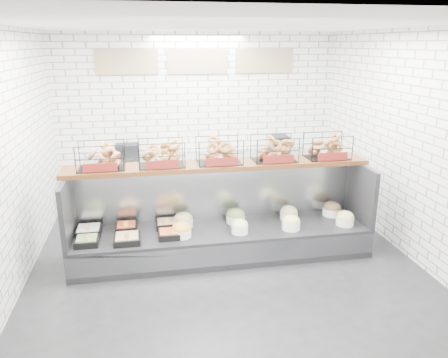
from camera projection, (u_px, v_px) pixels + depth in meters
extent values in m
plane|color=black|center=(226.00, 265.00, 5.76)|extent=(5.50, 5.50, 0.00)
cube|color=white|center=(198.00, 118.00, 7.90)|extent=(5.00, 0.02, 3.00)
cube|color=white|center=(7.00, 165.00, 4.89)|extent=(0.02, 5.50, 3.00)
cube|color=white|center=(413.00, 147.00, 5.74)|extent=(0.02, 5.50, 3.00)
cube|color=white|center=(227.00, 25.00, 4.87)|extent=(5.00, 5.50, 0.02)
cube|color=tan|center=(127.00, 62.00, 7.36)|extent=(1.05, 0.03, 0.42)
cube|color=tan|center=(198.00, 61.00, 7.57)|extent=(1.05, 0.03, 0.42)
cube|color=tan|center=(264.00, 61.00, 7.78)|extent=(1.05, 0.03, 0.42)
cube|color=black|center=(222.00, 242.00, 5.98)|extent=(4.00, 0.90, 0.40)
cube|color=#93969B|center=(228.00, 255.00, 5.57)|extent=(4.00, 0.03, 0.28)
cube|color=#93969B|center=(217.00, 191.00, 6.19)|extent=(4.00, 0.08, 0.80)
cube|color=black|center=(68.00, 210.00, 5.47)|extent=(0.06, 0.90, 0.80)
cube|color=black|center=(360.00, 192.00, 6.14)|extent=(0.06, 0.90, 0.80)
cube|color=black|center=(87.00, 241.00, 5.44)|extent=(0.28, 0.28, 0.08)
cube|color=olive|center=(87.00, 239.00, 5.43)|extent=(0.24, 0.24, 0.04)
cube|color=#E3B44F|center=(85.00, 238.00, 5.32)|extent=(0.06, 0.01, 0.08)
cube|color=black|center=(89.00, 231.00, 5.74)|extent=(0.32, 0.32, 0.08)
cube|color=white|center=(89.00, 228.00, 5.73)|extent=(0.27, 0.27, 0.04)
cube|color=#E3B44F|center=(87.00, 228.00, 5.61)|extent=(0.06, 0.01, 0.08)
cube|color=black|center=(127.00, 239.00, 5.50)|extent=(0.33, 0.33, 0.08)
cube|color=tan|center=(127.00, 237.00, 5.49)|extent=(0.28, 0.28, 0.04)
cube|color=#E3B44F|center=(127.00, 236.00, 5.37)|extent=(0.06, 0.01, 0.08)
cube|color=black|center=(126.00, 228.00, 5.85)|extent=(0.28, 0.28, 0.08)
cube|color=#D0542C|center=(126.00, 225.00, 5.84)|extent=(0.24, 0.24, 0.04)
cube|color=#E3B44F|center=(126.00, 224.00, 5.73)|extent=(0.06, 0.01, 0.08)
cube|color=black|center=(169.00, 235.00, 5.63)|extent=(0.27, 0.27, 0.08)
cube|color=#EC5B32|center=(169.00, 232.00, 5.62)|extent=(0.23, 0.23, 0.04)
cube|color=#E3B44F|center=(169.00, 231.00, 5.52)|extent=(0.06, 0.01, 0.08)
cube|color=black|center=(167.00, 224.00, 5.95)|extent=(0.29, 0.29, 0.08)
cube|color=tan|center=(167.00, 222.00, 5.94)|extent=(0.24, 0.24, 0.04)
cube|color=#E3B44F|center=(167.00, 221.00, 5.83)|extent=(0.06, 0.01, 0.08)
cylinder|color=white|center=(182.00, 233.00, 5.65)|extent=(0.26, 0.26, 0.11)
ellipsoid|color=orange|center=(181.00, 228.00, 5.64)|extent=(0.25, 0.25, 0.18)
cylinder|color=white|center=(183.00, 223.00, 5.96)|extent=(0.26, 0.26, 0.11)
ellipsoid|color=tan|center=(183.00, 219.00, 5.94)|extent=(0.26, 0.26, 0.18)
cylinder|color=white|center=(240.00, 229.00, 5.77)|extent=(0.22, 0.22, 0.11)
ellipsoid|color=#E8E576|center=(240.00, 225.00, 5.75)|extent=(0.22, 0.22, 0.15)
cylinder|color=white|center=(236.00, 218.00, 6.11)|extent=(0.26, 0.26, 0.11)
ellipsoid|color=olive|center=(236.00, 214.00, 6.09)|extent=(0.26, 0.26, 0.18)
cylinder|color=white|center=(291.00, 225.00, 5.88)|extent=(0.25, 0.25, 0.11)
ellipsoid|color=#D6D46D|center=(291.00, 221.00, 5.87)|extent=(0.24, 0.24, 0.17)
cylinder|color=white|center=(289.00, 215.00, 6.22)|extent=(0.25, 0.25, 0.11)
ellipsoid|color=tan|center=(289.00, 212.00, 6.20)|extent=(0.24, 0.24, 0.17)
cylinder|color=white|center=(345.00, 221.00, 6.02)|extent=(0.25, 0.25, 0.11)
ellipsoid|color=tan|center=(345.00, 217.00, 6.01)|extent=(0.24, 0.24, 0.17)
cylinder|color=white|center=(332.00, 212.00, 6.36)|extent=(0.26, 0.26, 0.11)
ellipsoid|color=brown|center=(332.00, 208.00, 6.34)|extent=(0.26, 0.26, 0.18)
cube|color=#3E1F0D|center=(219.00, 165.00, 5.88)|extent=(4.10, 0.50, 0.06)
cube|color=black|center=(101.00, 156.00, 5.56)|extent=(0.60, 0.38, 0.34)
cube|color=maroon|center=(100.00, 168.00, 5.40)|extent=(0.42, 0.02, 0.11)
cube|color=black|center=(161.00, 153.00, 5.69)|extent=(0.60, 0.38, 0.34)
cube|color=maroon|center=(162.00, 165.00, 5.53)|extent=(0.42, 0.02, 0.11)
cube|color=black|center=(219.00, 151.00, 5.82)|extent=(0.60, 0.38, 0.34)
cube|color=maroon|center=(222.00, 162.00, 5.66)|extent=(0.42, 0.02, 0.11)
cube|color=black|center=(274.00, 148.00, 5.95)|extent=(0.60, 0.38, 0.34)
cube|color=maroon|center=(279.00, 159.00, 5.80)|extent=(0.42, 0.02, 0.11)
cube|color=black|center=(327.00, 146.00, 6.09)|extent=(0.60, 0.38, 0.34)
cube|color=maroon|center=(333.00, 157.00, 5.93)|extent=(0.42, 0.02, 0.11)
cube|color=#93969B|center=(202.00, 179.00, 7.91)|extent=(4.00, 0.60, 0.90)
cube|color=black|center=(127.00, 151.00, 7.54)|extent=(0.40, 0.30, 0.24)
cube|color=silver|center=(165.00, 152.00, 7.59)|extent=(0.35, 0.28, 0.18)
cylinder|color=red|center=(216.00, 149.00, 7.75)|extent=(0.09, 0.09, 0.22)
cube|color=black|center=(279.00, 144.00, 7.94)|extent=(0.30, 0.30, 0.30)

